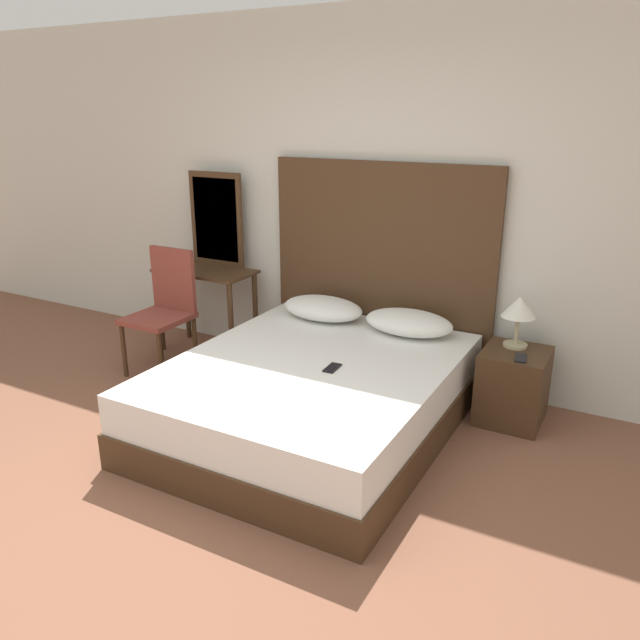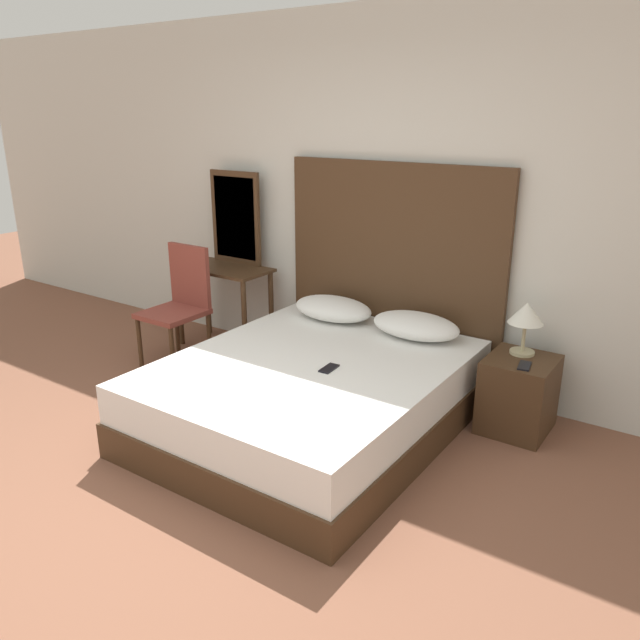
{
  "view_description": "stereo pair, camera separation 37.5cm",
  "coord_description": "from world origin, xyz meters",
  "views": [
    {
      "loc": [
        1.92,
        -1.83,
        2.0
      ],
      "look_at": [
        0.12,
        1.45,
        0.72
      ],
      "focal_mm": 35.0,
      "sensor_mm": 36.0,
      "label": 1
    },
    {
      "loc": [
        2.24,
        -1.63,
        2.0
      ],
      "look_at": [
        0.12,
        1.45,
        0.72
      ],
      "focal_mm": 35.0,
      "sensor_mm": 36.0,
      "label": 2
    }
  ],
  "objects": [
    {
      "name": "headboard",
      "position": [
        0.12,
        2.4,
        0.82
      ],
      "size": [
        1.76,
        0.05,
        1.64
      ],
      "color": "#422B19",
      "rests_on": "ground_plane"
    },
    {
      "name": "bed",
      "position": [
        0.12,
        1.35,
        0.23
      ],
      "size": [
        1.68,
        2.05,
        0.47
      ],
      "color": "#422B19",
      "rests_on": "ground_plane"
    },
    {
      "name": "pillow_left",
      "position": [
        -0.23,
        2.13,
        0.56
      ],
      "size": [
        0.64,
        0.39,
        0.17
      ],
      "color": "white",
      "rests_on": "bed"
    },
    {
      "name": "vanity_mirror",
      "position": [
        -1.35,
        2.32,
        1.11
      ],
      "size": [
        0.52,
        0.03,
        0.78
      ],
      "color": "#422B19",
      "rests_on": "vanity_desk"
    },
    {
      "name": "pillow_right",
      "position": [
        0.47,
        2.13,
        0.56
      ],
      "size": [
        0.64,
        0.39,
        0.17
      ],
      "color": "white",
      "rests_on": "bed"
    },
    {
      "name": "chair",
      "position": [
        -1.39,
        1.67,
        0.54
      ],
      "size": [
        0.44,
        0.46,
        0.97
      ],
      "color": "brown",
      "rests_on": "ground_plane"
    },
    {
      "name": "table_lamp",
      "position": [
        1.2,
        2.19,
        0.75
      ],
      "size": [
        0.23,
        0.23,
        0.35
      ],
      "color": "tan",
      "rests_on": "nightstand"
    },
    {
      "name": "phone_on_nightstand",
      "position": [
        1.28,
        1.99,
        0.5
      ],
      "size": [
        0.09,
        0.16,
        0.01
      ],
      "color": "black",
      "rests_on": "nightstand"
    },
    {
      "name": "ground_plane",
      "position": [
        0.0,
        0.0,
        0.0
      ],
      "size": [
        16.0,
        16.0,
        0.0
      ],
      "primitive_type": "plane",
      "color": "brown"
    },
    {
      "name": "phone_on_bed",
      "position": [
        0.28,
        1.32,
        0.48
      ],
      "size": [
        0.08,
        0.15,
        0.01
      ],
      "color": "black",
      "rests_on": "bed"
    },
    {
      "name": "nightstand",
      "position": [
        1.23,
        2.1,
        0.25
      ],
      "size": [
        0.41,
        0.45,
        0.49
      ],
      "color": "#422B19",
      "rests_on": "ground_plane"
    },
    {
      "name": "vanity_desk",
      "position": [
        -1.35,
        2.14,
        0.57
      ],
      "size": [
        0.83,
        0.43,
        0.72
      ],
      "color": "#422B19",
      "rests_on": "ground_plane"
    },
    {
      "name": "wall_back",
      "position": [
        0.0,
        2.48,
        1.35
      ],
      "size": [
        10.0,
        0.06,
        2.7
      ],
      "color": "silver",
      "rests_on": "ground_plane"
    }
  ]
}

